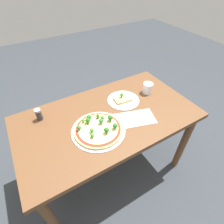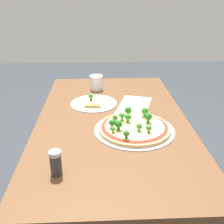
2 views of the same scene
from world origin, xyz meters
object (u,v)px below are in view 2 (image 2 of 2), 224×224
(dining_table, at_px, (112,136))
(condiment_shaker, at_px, (56,163))
(pizza_tray_slice, at_px, (94,102))
(drinking_cup, at_px, (96,83))
(pizza_tray_whole, at_px, (134,127))

(dining_table, distance_m, condiment_shaker, 0.51)
(pizza_tray_slice, distance_m, drinking_cup, 0.24)
(pizza_tray_whole, xyz_separation_m, condiment_shaker, (0.32, -0.31, 0.03))
(pizza_tray_slice, bearing_deg, dining_table, 26.01)
(drinking_cup, bearing_deg, pizza_tray_whole, 17.19)
(dining_table, height_order, pizza_tray_slice, pizza_tray_slice)
(dining_table, distance_m, drinking_cup, 0.47)
(pizza_tray_whole, relative_size, condiment_shaker, 4.00)
(dining_table, relative_size, pizza_tray_slice, 5.11)
(pizza_tray_slice, height_order, drinking_cup, drinking_cup)
(drinking_cup, height_order, condiment_shaker, condiment_shaker)
(pizza_tray_whole, height_order, drinking_cup, drinking_cup)
(pizza_tray_whole, bearing_deg, drinking_cup, -162.81)
(dining_table, xyz_separation_m, condiment_shaker, (0.44, -0.22, 0.14))
(pizza_tray_whole, distance_m, drinking_cup, 0.59)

